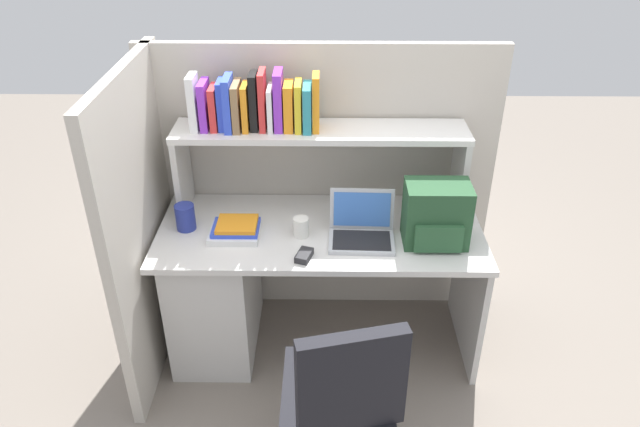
# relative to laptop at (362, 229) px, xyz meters

# --- Properties ---
(ground_plane) EXTENTS (8.00, 8.00, 0.00)m
(ground_plane) POSITION_rel_laptop_xyz_m (-0.20, 0.08, -0.78)
(ground_plane) COLOR slate
(desk) EXTENTS (1.60, 0.70, 0.73)m
(desk) POSITION_rel_laptop_xyz_m (-0.59, 0.08, -0.38)
(desk) COLOR silver
(desk) RESTS_ON ground_plane
(cubicle_partition_rear) EXTENTS (1.84, 0.05, 1.55)m
(cubicle_partition_rear) POSITION_rel_laptop_xyz_m (-0.20, 0.46, -0.01)
(cubicle_partition_rear) COLOR #BCB5A8
(cubicle_partition_rear) RESTS_ON ground_plane
(cubicle_partition_left) EXTENTS (0.05, 1.06, 1.55)m
(cubicle_partition_left) POSITION_rel_laptop_xyz_m (-1.05, 0.03, -0.01)
(cubicle_partition_left) COLOR #BCB5A8
(cubicle_partition_left) RESTS_ON ground_plane
(overhead_hutch) EXTENTS (1.44, 0.28, 0.45)m
(overhead_hutch) POSITION_rel_laptop_xyz_m (-0.20, 0.28, 0.30)
(overhead_hutch) COLOR beige
(overhead_hutch) RESTS_ON desk
(reference_books_on_shelf) EXTENTS (0.61, 0.18, 0.28)m
(reference_books_on_shelf) POSITION_rel_laptop_xyz_m (-0.51, 0.28, 0.52)
(reference_books_on_shelf) COLOR white
(reference_books_on_shelf) RESTS_ON overhead_hutch
(laptop) EXTENTS (0.32, 0.27, 0.22)m
(laptop) POSITION_rel_laptop_xyz_m (0.00, 0.00, 0.00)
(laptop) COLOR #B7BABF
(laptop) RESTS_ON desk
(backpack) EXTENTS (0.30, 0.22, 0.30)m
(backpack) POSITION_rel_laptop_xyz_m (0.34, -0.03, 0.10)
(backpack) COLOR #264C2D
(backpack) RESTS_ON desk
(computer_mouse) EXTENTS (0.09, 0.12, 0.03)m
(computer_mouse) POSITION_rel_laptop_xyz_m (-0.27, -0.17, -0.03)
(computer_mouse) COLOR #262628
(computer_mouse) RESTS_ON desk
(paper_cup) EXTENTS (0.08, 0.08, 0.10)m
(paper_cup) POSITION_rel_laptop_xyz_m (-0.29, 0.02, -0.00)
(paper_cup) COLOR white
(paper_cup) RESTS_ON desk
(snack_canister) EXTENTS (0.10, 0.10, 0.13)m
(snack_canister) POSITION_rel_laptop_xyz_m (-0.86, 0.08, 0.01)
(snack_canister) COLOR navy
(snack_canister) RESTS_ON desk
(desk_book_stack) EXTENTS (0.24, 0.19, 0.07)m
(desk_book_stack) POSITION_rel_laptop_xyz_m (-0.61, 0.01, -0.02)
(desk_book_stack) COLOR white
(desk_book_stack) RESTS_ON desk
(office_chair) EXTENTS (0.52, 0.53, 0.93)m
(office_chair) POSITION_rel_laptop_xyz_m (-0.11, -0.77, -0.39)
(office_chair) COLOR black
(office_chair) RESTS_ON ground_plane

